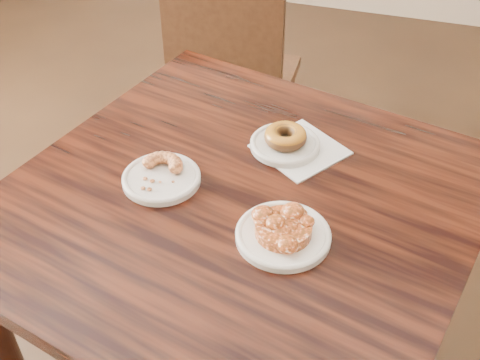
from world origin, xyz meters
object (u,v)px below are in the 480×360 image
(glazed_donut, at_px, (285,136))
(cruller_fragment, at_px, (161,171))
(chair_far, at_px, (237,79))
(cafe_table, at_px, (239,315))
(apple_fritter, at_px, (284,227))

(glazed_donut, relative_size, cruller_fragment, 0.93)
(chair_far, bearing_deg, glazed_donut, 112.92)
(cafe_table, bearing_deg, chair_far, 121.97)
(chair_far, relative_size, glazed_donut, 9.77)
(chair_far, distance_m, apple_fritter, 1.13)
(chair_far, distance_m, cruller_fragment, 0.98)
(apple_fritter, relative_size, cruller_fragment, 1.42)
(cafe_table, distance_m, glazed_donut, 0.45)
(apple_fritter, xyz_separation_m, cruller_fragment, (-0.28, 0.08, -0.00))
(glazed_donut, height_order, apple_fritter, glazed_donut)
(cafe_table, height_order, chair_far, chair_far)
(apple_fritter, bearing_deg, chair_far, 112.08)
(chair_far, bearing_deg, cafe_table, 105.78)
(chair_far, xyz_separation_m, cruller_fragment, (0.13, -0.91, 0.33))
(chair_far, xyz_separation_m, apple_fritter, (0.40, -1.00, 0.33))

